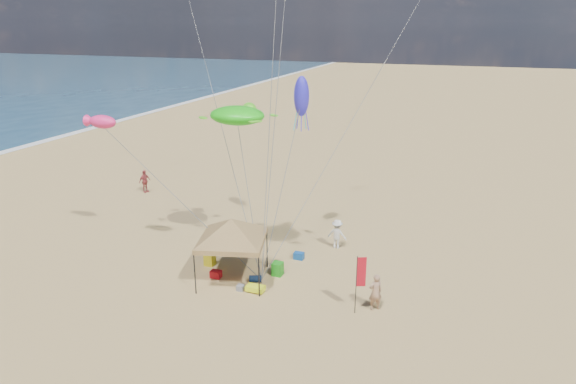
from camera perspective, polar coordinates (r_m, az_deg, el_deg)
name	(u,v)px	position (r m, az deg, el deg)	size (l,w,h in m)	color
ground	(267,287)	(25.46, -2.38, -10.61)	(280.00, 280.00, 0.00)	tan
canopy_tent	(231,221)	(24.93, -6.37, -3.26)	(5.98, 5.98, 3.83)	black
feather_flag	(360,275)	(22.72, 8.08, -9.23)	(0.40, 0.19, 2.81)	black
cooler_red	(216,274)	(26.49, -8.09, -9.10)	(0.54, 0.38, 0.38)	#B70E17
cooler_blue	(299,256)	(28.15, 1.22, -7.16)	(0.54, 0.38, 0.38)	#124893
bag_navy	(255,279)	(25.87, -3.68, -9.69)	(0.36, 0.36, 0.60)	#0B1932
bag_orange	(239,247)	(29.31, -5.54, -6.18)	(0.36, 0.36, 0.60)	red
chair_green	(278,269)	(26.40, -1.17, -8.61)	(0.50, 0.50, 0.70)	#1D8B19
chair_yellow	(210,259)	(27.74, -8.76, -7.42)	(0.50, 0.50, 0.70)	yellow
crate_grey	(240,288)	(25.20, -5.35, -10.65)	(0.34, 0.30, 0.28)	slate
beach_cart	(255,288)	(24.99, -3.68, -10.71)	(0.90, 0.50, 0.24)	#E9FD1C
person_near_a	(375,292)	(23.60, 9.76, -10.98)	(0.64, 0.42, 1.75)	#A37B5D
person_near_b	(233,238)	(28.70, -6.21, -5.12)	(0.90, 0.70, 1.86)	#3A3E50
person_near_c	(337,234)	(29.32, 5.52, -4.71)	(1.11, 0.64, 1.72)	silver
person_far_a	(145,181)	(40.16, -15.76, 1.17)	(1.02, 0.43, 1.74)	#AA4142
turtle_kite	(237,115)	(26.35, -5.73, 8.54)	(2.87, 2.30, 0.96)	#1FCF16
fish_kite	(103,122)	(29.09, -20.07, 7.41)	(1.63, 0.81, 0.72)	#FF2A79
squid_kite	(302,96)	(28.89, 1.52, 10.68)	(0.87, 0.87, 2.25)	#2F27DB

